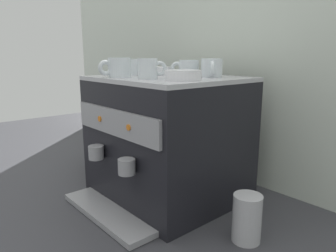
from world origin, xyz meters
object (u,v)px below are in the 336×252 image
object	(u,v)px
ceramic_bowl_0	(183,75)
coffee_grinder	(105,124)
ceramic_bowl_1	(159,71)
milk_pitcher	(247,218)
ceramic_cup_1	(149,69)
espresso_machine	(167,138)
ceramic_cup_2	(130,67)
ceramic_cup_4	(212,68)
ceramic_cup_0	(118,68)
ceramic_cup_3	(188,68)

from	to	relation	value
ceramic_bowl_0	coffee_grinder	bearing A→B (deg)	173.42
ceramic_bowl_1	milk_pitcher	distance (m)	0.67
ceramic_cup_1	espresso_machine	bearing A→B (deg)	110.81
espresso_machine	milk_pitcher	distance (m)	0.44
espresso_machine	ceramic_cup_1	xyz separation A→B (m)	(0.05, -0.12, 0.27)
coffee_grinder	espresso_machine	bearing A→B (deg)	0.09
ceramic_cup_1	ceramic_cup_2	world-z (taller)	ceramic_cup_1
espresso_machine	ceramic_cup_1	size ratio (longest dim) A/B	5.58
ceramic_cup_4	milk_pitcher	bearing A→B (deg)	-26.50
ceramic_cup_4	milk_pitcher	distance (m)	0.54
ceramic_cup_0	ceramic_cup_4	distance (m)	0.34
ceramic_bowl_0	ceramic_cup_1	bearing A→B (deg)	-158.63
ceramic_cup_1	ceramic_cup_2	xyz separation A→B (m)	(-0.23, 0.08, -0.00)
ceramic_cup_0	ceramic_bowl_0	distance (m)	0.27
ceramic_cup_0	ceramic_bowl_0	xyz separation A→B (m)	(0.25, 0.08, -0.02)
ceramic_cup_0	ceramic_cup_1	size ratio (longest dim) A/B	1.19
ceramic_cup_1	ceramic_bowl_0	bearing A→B (deg)	21.37
ceramic_cup_4	ceramic_bowl_1	world-z (taller)	ceramic_cup_4
ceramic_bowl_0	milk_pitcher	world-z (taller)	ceramic_bowl_0
ceramic_bowl_1	coffee_grinder	world-z (taller)	ceramic_bowl_1
espresso_machine	ceramic_cup_4	size ratio (longest dim) A/B	5.81
ceramic_bowl_0	milk_pitcher	size ratio (longest dim) A/B	0.81
ceramic_cup_0	ceramic_cup_4	bearing A→B (deg)	50.52
milk_pitcher	coffee_grinder	bearing A→B (deg)	177.82
ceramic_cup_3	ceramic_bowl_1	xyz separation A→B (m)	(-0.12, -0.04, -0.02)
ceramic_cup_2	coffee_grinder	xyz separation A→B (m)	(-0.30, 0.04, -0.29)
ceramic_cup_0	coffee_grinder	bearing A→B (deg)	158.40
ceramic_bowl_0	coffee_grinder	size ratio (longest dim) A/B	0.26
ceramic_cup_0	ceramic_cup_2	size ratio (longest dim) A/B	1.23
ceramic_cup_2	ceramic_cup_3	distance (m)	0.24
ceramic_bowl_1	ceramic_bowl_0	bearing A→B (deg)	-24.71
milk_pitcher	ceramic_cup_2	bearing A→B (deg)	-179.13
coffee_grinder	milk_pitcher	xyz separation A→B (m)	(0.89, -0.03, -0.14)
ceramic_cup_1	ceramic_cup_4	xyz separation A→B (m)	(0.08, 0.23, -0.00)
espresso_machine	ceramic_bowl_1	xyz separation A→B (m)	(-0.11, 0.05, 0.25)
coffee_grinder	ceramic_cup_3	bearing A→B (deg)	10.34
ceramic_cup_2	ceramic_bowl_0	world-z (taller)	ceramic_cup_2
espresso_machine	coffee_grinder	xyz separation A→B (m)	(-0.48, -0.00, -0.02)
ceramic_cup_4	coffee_grinder	world-z (taller)	ceramic_cup_4
espresso_machine	ceramic_cup_3	bearing A→B (deg)	78.62
espresso_machine	ceramic_cup_4	bearing A→B (deg)	39.15
ceramic_cup_0	coffee_grinder	size ratio (longest dim) A/B	0.27
ceramic_cup_4	ceramic_bowl_0	xyz separation A→B (m)	(0.04, -0.18, -0.02)
ceramic_cup_2	espresso_machine	bearing A→B (deg)	13.66
ceramic_cup_0	ceramic_cup_3	bearing A→B (deg)	66.92
ceramic_bowl_0	coffee_grinder	xyz separation A→B (m)	(-0.65, 0.07, -0.28)
ceramic_cup_0	ceramic_bowl_0	size ratio (longest dim) A/B	1.02
ceramic_cup_3	coffee_grinder	xyz separation A→B (m)	(-0.50, -0.09, -0.29)
ceramic_bowl_1	ceramic_cup_3	bearing A→B (deg)	18.26
coffee_grinder	ceramic_cup_4	bearing A→B (deg)	9.76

